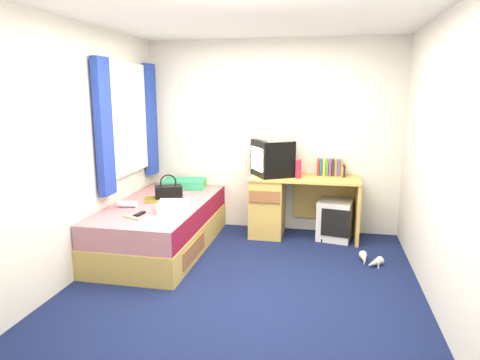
% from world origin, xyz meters
% --- Properties ---
extents(ground, '(3.40, 3.40, 0.00)m').
position_xyz_m(ground, '(0.00, 0.00, 0.00)').
color(ground, '#0C1438').
rests_on(ground, ground).
extents(room_shell, '(3.40, 3.40, 3.40)m').
position_xyz_m(room_shell, '(0.00, 0.00, 1.45)').
color(room_shell, white).
rests_on(room_shell, ground).
extents(bed, '(1.01, 2.00, 0.54)m').
position_xyz_m(bed, '(-1.10, 0.70, 0.27)').
color(bed, tan).
rests_on(bed, ground).
extents(pillow, '(0.57, 0.40, 0.11)m').
position_xyz_m(pillow, '(-1.08, 1.44, 0.60)').
color(pillow, teal).
rests_on(pillow, bed).
extents(desk, '(1.30, 0.55, 0.75)m').
position_xyz_m(desk, '(0.18, 1.44, 0.41)').
color(desk, tan).
rests_on(desk, ground).
extents(storage_cube, '(0.45, 0.45, 0.48)m').
position_xyz_m(storage_cube, '(0.83, 1.41, 0.24)').
color(storage_cube, silver).
rests_on(storage_cube, ground).
extents(crt_tv, '(0.57, 0.58, 0.43)m').
position_xyz_m(crt_tv, '(0.05, 1.44, 0.97)').
color(crt_tv, black).
rests_on(crt_tv, desk).
extents(vcr, '(0.51, 0.56, 0.09)m').
position_xyz_m(vcr, '(0.06, 1.44, 1.23)').
color(vcr, silver).
rests_on(vcr, crt_tv).
extents(book_row, '(0.31, 0.13, 0.20)m').
position_xyz_m(book_row, '(0.74, 1.60, 0.85)').
color(book_row, maroon).
rests_on(book_row, desk).
extents(picture_frame, '(0.04, 0.12, 0.14)m').
position_xyz_m(picture_frame, '(0.91, 1.55, 0.82)').
color(picture_frame, black).
rests_on(picture_frame, desk).
extents(pink_water_bottle, '(0.08, 0.08, 0.20)m').
position_xyz_m(pink_water_bottle, '(0.38, 1.34, 0.85)').
color(pink_water_bottle, red).
rests_on(pink_water_bottle, desk).
extents(aerosol_can, '(0.06, 0.06, 0.19)m').
position_xyz_m(aerosol_can, '(0.31, 1.46, 0.85)').
color(aerosol_can, silver).
rests_on(aerosol_can, desk).
extents(handbag, '(0.35, 0.29, 0.29)m').
position_xyz_m(handbag, '(-1.08, 0.87, 0.62)').
color(handbag, black).
rests_on(handbag, bed).
extents(towel, '(0.37, 0.33, 0.11)m').
position_xyz_m(towel, '(-0.83, 0.38, 0.59)').
color(towel, white).
rests_on(towel, bed).
extents(magazine, '(0.31, 0.34, 0.01)m').
position_xyz_m(magazine, '(-1.22, 0.77, 0.55)').
color(magazine, gold).
rests_on(magazine, bed).
extents(water_bottle, '(0.21, 0.09, 0.07)m').
position_xyz_m(water_bottle, '(-1.38, 0.43, 0.58)').
color(water_bottle, silver).
rests_on(water_bottle, bed).
extents(colour_swatch_fan, '(0.23, 0.14, 0.01)m').
position_xyz_m(colour_swatch_fan, '(-1.15, 0.06, 0.55)').
color(colour_swatch_fan, gold).
rests_on(colour_swatch_fan, bed).
extents(remote_control, '(0.07, 0.17, 0.02)m').
position_xyz_m(remote_control, '(-1.12, 0.18, 0.55)').
color(remote_control, black).
rests_on(remote_control, bed).
extents(window_assembly, '(0.11, 1.42, 1.40)m').
position_xyz_m(window_assembly, '(-1.55, 0.90, 1.42)').
color(window_assembly, silver).
rests_on(window_assembly, room_shell).
extents(white_heels, '(0.25, 0.33, 0.09)m').
position_xyz_m(white_heels, '(1.18, 0.68, 0.04)').
color(white_heels, beige).
rests_on(white_heels, ground).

